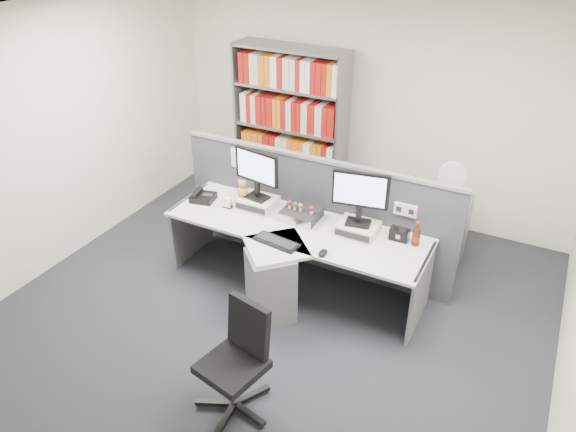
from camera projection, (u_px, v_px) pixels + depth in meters
The scene contains 21 objects.
ground at pixel (256, 333), 5.04m from camera, with size 5.50×5.50×0.00m, color #2E3036.
room_shell at pixel (249, 156), 4.13m from camera, with size 5.04×5.54×2.72m.
partition at pixel (315, 213), 5.66m from camera, with size 3.00×0.08×1.27m.
desk at pixel (285, 260), 5.26m from camera, with size 2.60×1.20×0.72m.
monitor_riser_left at pixel (257, 202), 5.60m from camera, with size 0.38×0.31×0.10m.
monitor_riser_right at pixel (358, 228), 5.17m from camera, with size 0.38×0.31×0.10m.
monitor_left at pixel (257, 170), 5.42m from camera, with size 0.51×0.20×0.52m.
monitor_right at pixel (360, 194), 4.98m from camera, with size 0.52×0.21×0.54m.
desktop_pc at pixel (301, 214), 5.40m from camera, with size 0.36×0.32×0.10m.
figurines at pixel (299, 206), 5.34m from camera, with size 0.29×0.05×0.09m.
keyboard at pixel (277, 242), 5.03m from camera, with size 0.45×0.22×0.03m.
mouse at pixel (323, 253), 4.86m from camera, with size 0.07×0.12×0.04m, color black.
desk_phone at pixel (203, 197), 5.73m from camera, with size 0.27×0.26×0.10m.
desk_calendar at pixel (228, 203), 5.59m from camera, with size 0.09×0.07×0.11m.
plush_toy at pixel (242, 189), 5.57m from camera, with size 0.11×0.11×0.19m.
speaker at pixel (399, 234), 5.06m from camera, with size 0.18×0.10×0.12m, color black.
cola_bottle at pixel (416, 236), 4.97m from camera, with size 0.07×0.07×0.24m.
shelving_unit at pixel (290, 130), 6.77m from camera, with size 1.41×0.40×2.00m.
filing_cabinet at pixel (443, 231), 5.91m from camera, with size 0.45×0.61×0.70m.
desk_fan at pixel (452, 177), 5.58m from camera, with size 0.28×0.18×0.48m.
office_chair at pixel (238, 357), 4.11m from camera, with size 0.61×0.60×0.92m.
Camera 1 is at (2.01, -3.22, 3.50)m, focal length 33.99 mm.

